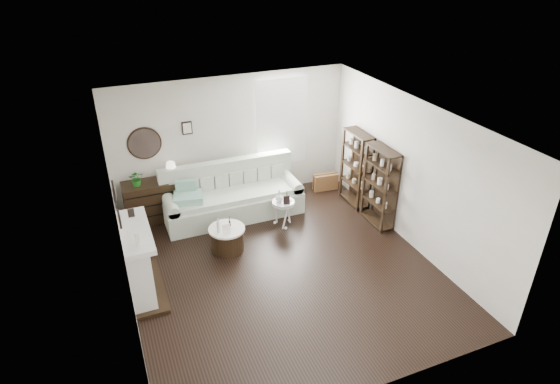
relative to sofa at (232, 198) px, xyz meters
name	(u,v)px	position (x,y,z in m)	size (l,w,h in m)	color
room	(265,125)	(0.98, 0.61, 1.24)	(5.50, 5.50, 5.50)	black
fireplace	(138,263)	(-2.07, -1.79, 0.18)	(0.50, 1.40, 1.84)	silver
shelf_unit_far	(356,168)	(2.57, -0.54, 0.44)	(0.30, 0.80, 1.60)	black
shelf_unit_near	(380,187)	(2.57, -1.44, 0.44)	(0.30, 0.80, 1.60)	black
sofa	(232,198)	(0.00, 0.00, 0.00)	(2.78, 0.96, 1.08)	#AFBBA6
quilt	(188,198)	(-0.91, -0.14, 0.27)	(0.55, 0.45, 0.14)	#258859
suitcase	(325,182)	(2.27, 0.21, -0.17)	(0.56, 0.19, 0.37)	olive
dresser	(156,200)	(-1.46, 0.38, 0.06)	(1.25, 0.53, 0.83)	black
table_lamp	(171,170)	(-1.10, 0.38, 0.65)	(0.23, 0.23, 0.36)	white
potted_plant	(137,178)	(-1.77, 0.33, 0.63)	(0.29, 0.25, 0.32)	#1D631C
drum_table	(227,239)	(-0.47, -1.21, -0.13)	(0.66, 0.66, 0.46)	black
pedestal_table	(283,203)	(0.80, -0.82, 0.13)	(0.45, 0.45, 0.54)	silver
eiffel_drum	(230,222)	(-0.39, -1.17, 0.19)	(0.11, 0.11, 0.18)	black
bottle_drum	(218,226)	(-0.63, -1.29, 0.24)	(0.06, 0.06, 0.28)	silver
card_frame_drum	(227,229)	(-0.51, -1.38, 0.19)	(0.14, 0.01, 0.18)	white
eiffel_ped	(287,195)	(0.89, -0.80, 0.28)	(0.12, 0.12, 0.20)	black
flask_ped	(279,196)	(0.72, -0.80, 0.31)	(0.14, 0.14, 0.26)	silver
card_frame_ped	(287,200)	(0.82, -0.94, 0.27)	(0.13, 0.01, 0.17)	black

